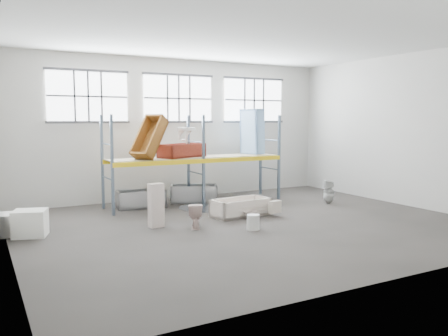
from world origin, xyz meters
TOP-DOWN VIEW (x-y plane):
  - floor at (0.00, 0.00)m, footprint 12.00×10.00m
  - ceiling at (0.00, 0.00)m, footprint 12.00×10.00m
  - wall_back at (0.00, 5.05)m, footprint 12.00×0.10m
  - wall_front at (0.00, -5.05)m, footprint 12.00×0.10m
  - wall_left at (-6.05, 0.00)m, footprint 0.10×10.00m
  - wall_right at (6.05, 0.00)m, footprint 0.10×10.00m
  - window_left at (-3.20, 4.94)m, footprint 2.60×0.04m
  - window_mid at (0.00, 4.94)m, footprint 2.60×0.04m
  - window_right at (3.20, 4.94)m, footprint 2.60×0.04m
  - rack_upright_la at (-3.00, 2.90)m, footprint 0.08×0.08m
  - rack_upright_lb at (-3.00, 4.10)m, footprint 0.08×0.08m
  - rack_upright_ma at (0.00, 2.90)m, footprint 0.08×0.08m
  - rack_upright_mb at (0.00, 4.10)m, footprint 0.08×0.08m
  - rack_upright_ra at (3.00, 2.90)m, footprint 0.08×0.08m
  - rack_upright_rb at (3.00, 4.10)m, footprint 0.08×0.08m
  - rack_beam_front at (0.00, 2.90)m, footprint 6.00×0.10m
  - rack_beam_back at (0.00, 4.10)m, footprint 6.00×0.10m
  - shelf_deck at (0.00, 3.50)m, footprint 5.90×1.10m
  - wet_patch at (0.00, 2.70)m, footprint 1.80×1.80m
  - bathtub_beige at (0.31, 1.04)m, footprint 1.80×0.97m
  - cistern_spare at (1.16, 0.48)m, footprint 0.41×0.26m
  - sink_in_tub at (0.32, 0.51)m, footprint 0.53×0.53m
  - toilet_beige at (-1.52, 0.28)m, footprint 0.61×0.75m
  - cistern_tall at (-2.40, 0.87)m, footprint 0.40×0.29m
  - toilet_white at (3.96, 1.32)m, footprint 0.49×0.48m
  - steel_tub_left at (-1.89, 3.66)m, footprint 1.62×0.89m
  - steel_tub_right at (0.06, 3.81)m, footprint 1.77×1.32m
  - rust_tub_flat at (-0.49, 3.55)m, footprint 1.76×1.29m
  - rust_tub_tilted at (-1.67, 3.38)m, footprint 1.37×1.20m
  - sink_on_shelf at (-0.42, 3.31)m, footprint 0.73×0.64m
  - blue_tub_upright at (2.40, 3.75)m, footprint 0.76×0.91m
  - bucket at (-0.28, -0.61)m, footprint 0.43×0.43m
  - carton_near at (-5.45, 1.41)m, footprint 0.93×0.86m
  - carton_far at (-6.01, 1.78)m, footprint 0.78×0.78m

SIDE VIEW (x-z plane):
  - floor at x=0.00m, z-range -0.10..0.00m
  - wet_patch at x=0.00m, z-range 0.00..0.00m
  - sink_in_tub at x=0.32m, z-range 0.09..0.23m
  - bucket at x=-0.28m, z-range 0.00..0.39m
  - bathtub_beige at x=0.31m, z-range 0.00..0.51m
  - carton_far at x=-6.01m, z-range 0.00..0.55m
  - cistern_spare at x=1.16m, z-range 0.10..0.46m
  - steel_tub_left at x=-1.89m, z-range 0.00..0.57m
  - steel_tub_right at x=0.06m, z-range 0.00..0.59m
  - carton_near at x=-5.45m, z-range 0.00..0.65m
  - toilet_beige at x=-1.52m, z-range 0.00..0.67m
  - toilet_white at x=3.96m, z-range 0.00..0.82m
  - cistern_tall at x=-2.40m, z-range 0.00..1.17m
  - rack_upright_la at x=-3.00m, z-range 0.00..3.00m
  - rack_upright_lb at x=-3.00m, z-range 0.00..3.00m
  - rack_upright_ma at x=0.00m, z-range 0.00..3.00m
  - rack_upright_mb at x=0.00m, z-range 0.00..3.00m
  - rack_upright_ra at x=3.00m, z-range 0.00..3.00m
  - rack_upright_rb at x=3.00m, z-range 0.00..3.00m
  - rack_beam_front at x=0.00m, z-range 1.43..1.57m
  - rack_beam_back at x=0.00m, z-range 1.43..1.57m
  - shelf_deck at x=0.00m, z-range 1.57..1.59m
  - rust_tub_flat at x=-0.49m, z-range 1.60..2.04m
  - sink_on_shelf at x=-0.42m, z-range 1.82..2.37m
  - rust_tub_tilted at x=-1.67m, z-range 1.57..3.02m
  - blue_tub_upright at x=2.40m, z-range 1.55..3.24m
  - wall_back at x=0.00m, z-range 0.00..5.00m
  - wall_front at x=0.00m, z-range 0.00..5.00m
  - wall_left at x=-6.05m, z-range 0.00..5.00m
  - wall_right at x=6.05m, z-range 0.00..5.00m
  - window_left at x=-3.20m, z-range 2.80..4.40m
  - window_mid at x=0.00m, z-range 2.80..4.40m
  - window_right at x=3.20m, z-range 2.80..4.40m
  - ceiling at x=0.00m, z-range 5.00..5.10m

